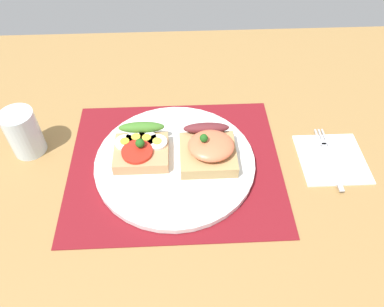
% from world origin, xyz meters
% --- Properties ---
extents(ground_plane, '(1.20, 0.90, 0.03)m').
position_xyz_m(ground_plane, '(0.00, 0.00, -0.02)').
color(ground_plane, olive).
extents(placemat, '(0.37, 0.31, 0.00)m').
position_xyz_m(placemat, '(0.00, 0.00, 0.00)').
color(placemat, maroon).
rests_on(placemat, ground_plane).
extents(plate, '(0.28, 0.28, 0.01)m').
position_xyz_m(plate, '(0.00, 0.00, 0.01)').
color(plate, white).
rests_on(plate, placemat).
extents(sandwich_egg_tomato, '(0.09, 0.09, 0.04)m').
position_xyz_m(sandwich_egg_tomato, '(-0.06, 0.02, 0.03)').
color(sandwich_egg_tomato, tan).
rests_on(sandwich_egg_tomato, plate).
extents(sandwich_salmon, '(0.10, 0.11, 0.06)m').
position_xyz_m(sandwich_salmon, '(0.06, 0.00, 0.04)').
color(sandwich_salmon, tan).
rests_on(sandwich_salmon, plate).
extents(napkin, '(0.12, 0.12, 0.01)m').
position_xyz_m(napkin, '(0.28, 0.00, 0.00)').
color(napkin, white).
rests_on(napkin, ground_plane).
extents(fork, '(0.02, 0.15, 0.00)m').
position_xyz_m(fork, '(0.27, 0.00, 0.01)').
color(fork, '#B7B7BC').
rests_on(fork, napkin).
extents(drinking_glass, '(0.06, 0.06, 0.09)m').
position_xyz_m(drinking_glass, '(-0.26, 0.05, 0.04)').
color(drinking_glass, silver).
rests_on(drinking_glass, ground_plane).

